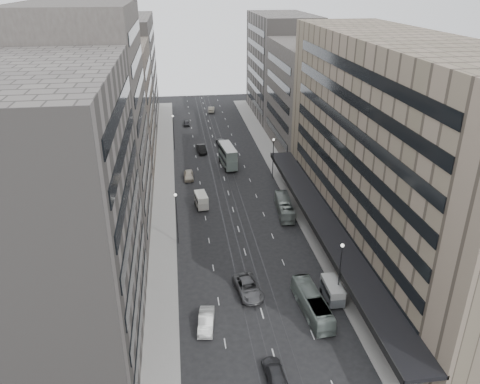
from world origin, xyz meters
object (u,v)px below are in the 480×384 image
vw_microbus (332,290)px  sedan_2 (248,288)px  bus_near (312,304)px  sedan_1 (206,321)px  double_decker (228,156)px  panel_van (201,200)px  bus_far (284,207)px

vw_microbus → sedan_2: 10.64m
bus_near → sedan_2: (-7.04, 4.87, -0.49)m
vw_microbus → sedan_1: (-16.06, -2.93, -0.56)m
double_decker → sedan_1: double_decker is taller
bus_near → sedan_2: size_ratio=1.57×
double_decker → panel_van: (-6.89, -18.85, -1.05)m
sedan_2 → vw_microbus: bearing=-22.4°
sedan_1 → bus_near: bearing=11.1°
vw_microbus → panel_van: 31.76m
double_decker → bus_far: bearing=-79.3°
bus_near → bus_far: bearing=-99.7°
bus_near → panel_van: 32.44m
double_decker → panel_van: 20.10m
double_decker → sedan_1: bearing=-105.5°
bus_far → sedan_2: size_ratio=1.55×
bus_near → vw_microbus: 3.91m
panel_van → bus_near: bearing=-76.3°
bus_near → double_decker: size_ratio=1.12×
panel_van → sedan_2: bearing=-87.2°
bus_near → vw_microbus: bus_near is taller
vw_microbus → sedan_1: size_ratio=0.94×
bus_near → panel_van: bus_near is taller
double_decker → sedan_2: 44.48m
panel_van → sedan_2: panel_van is taller
bus_near → double_decker: bearing=-89.0°
panel_van → sedan_2: 25.89m
vw_microbus → bus_far: bearing=92.4°
double_decker → vw_microbus: double_decker is taller
bus_near → double_decker: 49.46m
panel_van → sedan_1: size_ratio=0.88×
bus_near → sedan_1: bus_near is taller
bus_far → double_decker: double_decker is taller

